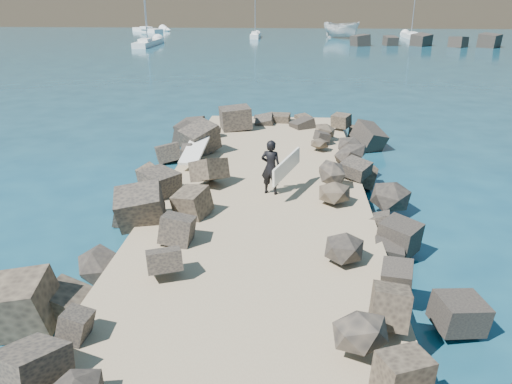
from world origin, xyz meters
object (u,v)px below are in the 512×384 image
Objects in this scene: boat_imported at (341,30)px; sailboat_e at (147,30)px; surfboard_resting at (197,149)px; surfer_with_board at (273,167)px.

sailboat_e reaches higher than boat_imported.
boat_imported is (10.07, 61.91, 0.19)m from surfboard_resting.
surfer_with_board is (2.74, -2.82, 0.36)m from surfboard_resting.
surfer_with_board reaches higher than surfboard_resting.
surfer_with_board is at bearing -143.50° from boat_imported.
boat_imported reaches higher than surfboard_resting.
surfboard_resting is 3.95m from surfer_with_board.
boat_imported is 0.69× the size of sailboat_e.
surfer_with_board is at bearing -71.65° from sailboat_e.
boat_imported is 3.41× the size of surfer_with_board.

